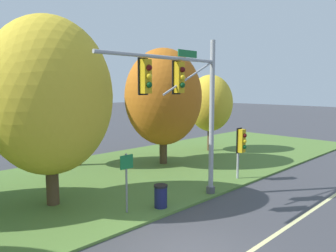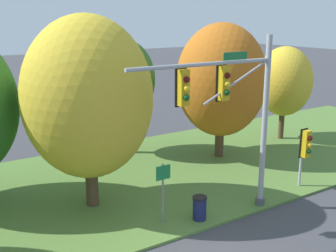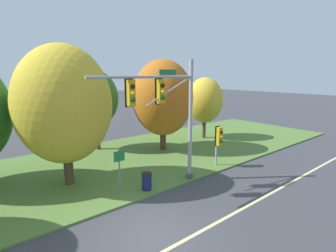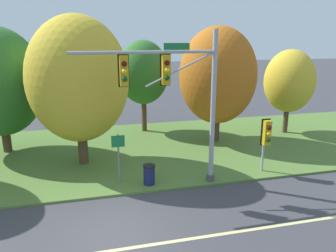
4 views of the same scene
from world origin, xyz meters
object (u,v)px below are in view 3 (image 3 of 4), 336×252
Objects in this scene: tree_furthest_back at (205,100)px; tree_tall_centre at (96,99)px; pedestrian_signal_near_kerb at (219,138)px; route_sign_post at (119,166)px; tree_mid_verge at (64,105)px; traffic_signal_mast at (168,107)px; trash_bin at (147,181)px; tree_right_far at (163,98)px.

tree_tall_centre is at bearing 163.66° from tree_furthest_back.
route_sign_post is at bearing 175.73° from pedestrian_signal_near_kerb.
tree_furthest_back is at bearing -16.34° from tree_tall_centre.
pedestrian_signal_near_kerb is 1.17× the size of route_sign_post.
tree_mid_verge is 14.15m from tree_furthest_back.
tree_furthest_back is at bearing 10.58° from tree_mid_verge.
tree_furthest_back is at bearing 33.08° from traffic_signal_mast.
pedestrian_signal_near_kerb is (4.62, 0.31, -2.47)m from traffic_signal_mast.
route_sign_post is 9.14m from tree_tall_centre.
pedestrian_signal_near_kerb is at bearing -130.36° from tree_furthest_back.
trash_bin is at bearing 179.96° from pedestrian_signal_near_kerb.
tree_mid_verge is at bearing 118.84° from route_sign_post.
route_sign_post is 0.30× the size of tree_mid_verge.
tree_tall_centre is 6.86× the size of trash_bin.
tree_right_far is at bearing -39.56° from tree_tall_centre.
trash_bin is at bearing -134.97° from tree_right_far.
traffic_signal_mast is at bearing -176.13° from pedestrian_signal_near_kerb.
trash_bin is at bearing -49.78° from tree_mid_verge.
traffic_signal_mast reaches higher than tree_tall_centre.
traffic_signal_mast is at bearing -90.82° from tree_tall_centre.
tree_furthest_back is (12.28, 5.51, 2.13)m from route_sign_post.
pedestrian_signal_near_kerb is 7.18m from route_sign_post.
traffic_signal_mast is at bearing -42.28° from tree_mid_verge.
tree_tall_centre is (-4.49, 8.86, 2.25)m from pedestrian_signal_near_kerb.
tree_tall_centre reaches higher than pedestrian_signal_near_kerb.
trash_bin is at bearing 165.51° from traffic_signal_mast.
tree_tall_centre reaches higher than tree_furthest_back.
traffic_signal_mast is 0.90× the size of tree_mid_verge.
traffic_signal_mast is 9.18m from tree_tall_centre.
tree_mid_verge reaches higher than tree_tall_centre.
pedestrian_signal_near_kerb is 5.95m from tree_right_far.
route_sign_post is 0.36× the size of tree_tall_centre.
tree_mid_verge reaches higher than tree_right_far.
tree_furthest_back is at bearing 24.15° from route_sign_post.
pedestrian_signal_near_kerb reaches higher than trash_bin.
traffic_signal_mast reaches higher than route_sign_post.
trash_bin is (-1.35, -8.86, -3.69)m from tree_tall_centre.
route_sign_post is at bearing -107.72° from tree_tall_centre.
tree_mid_verge reaches higher than trash_bin.
tree_tall_centre reaches higher than trash_bin.
trash_bin is at bearing -22.05° from route_sign_post.
trash_bin is at bearing -98.69° from tree_tall_centre.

